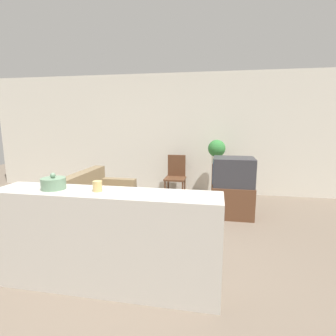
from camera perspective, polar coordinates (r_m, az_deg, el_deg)
The scene contains 11 objects.
ground_plane at distance 3.24m, azimuth -10.46°, elevation -20.69°, with size 14.00×14.00×0.00m, color #756656.
wall_back at distance 6.11m, azimuth 0.70°, elevation 7.41°, with size 9.00×0.06×2.70m.
couch at distance 4.49m, azimuth -16.35°, elevation -8.09°, with size 0.85×1.93×0.78m.
tv_stand at distance 4.77m, azimuth 13.81°, elevation -6.87°, with size 0.71×0.60×0.55m.
television at distance 4.64m, azimuth 14.00°, elevation -0.76°, with size 0.70×0.55×0.48m.
wooden_chair at distance 5.79m, azimuth 1.70°, elevation -1.38°, with size 0.44×0.44×0.90m.
plant_stand at distance 5.72m, azimuth 10.32°, elevation -2.78°, with size 0.17×0.17×0.76m.
potted_plant at distance 5.61m, azimuth 10.54°, elevation 3.92°, with size 0.36×0.36×0.50m.
foreground_counter at distance 2.75m, azimuth -13.22°, elevation -15.02°, with size 2.24×0.44×0.99m.
decorative_bowl at distance 2.82m, azimuth -23.67°, elevation -3.07°, with size 0.24×0.24×0.16m.
candle_jar at distance 2.59m, azimuth -15.11°, elevation -3.84°, with size 0.09×0.09×0.10m.
Camera 1 is at (1.04, -2.58, 1.66)m, focal length 28.00 mm.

